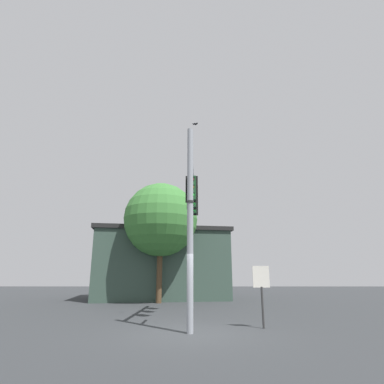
# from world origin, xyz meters

# --- Properties ---
(ground_plane) EXTENTS (80.00, 80.00, 0.00)m
(ground_plane) POSITION_xyz_m (0.00, 0.00, 0.00)
(ground_plane) COLOR #2D3033
(signal_pole) EXTENTS (0.22, 0.22, 7.14)m
(signal_pole) POSITION_xyz_m (0.00, 0.00, 3.57)
(signal_pole) COLOR gray
(signal_pole) RESTS_ON ground
(mast_arm) EXTENTS (0.30, 6.19, 0.18)m
(mast_arm) POSITION_xyz_m (-0.06, -3.09, 6.25)
(mast_arm) COLOR gray
(traffic_light_nearest_pole) EXTENTS (0.54, 0.49, 1.31)m
(traffic_light_nearest_pole) POSITION_xyz_m (-0.04, -2.22, 5.46)
(traffic_light_nearest_pole) COLOR black
(traffic_light_mid_inner) EXTENTS (0.54, 0.49, 1.31)m
(traffic_light_mid_inner) POSITION_xyz_m (-0.07, -3.71, 5.46)
(traffic_light_mid_inner) COLOR black
(traffic_light_mid_outer) EXTENTS (0.54, 0.49, 1.31)m
(traffic_light_mid_outer) POSITION_xyz_m (-0.10, -5.20, 5.46)
(traffic_light_mid_outer) COLOR black
(street_name_sign) EXTENTS (0.26, 1.38, 0.22)m
(street_name_sign) POSITION_xyz_m (-0.01, -0.41, 4.32)
(street_name_sign) COLOR #147238
(bird_flying) EXTENTS (0.27, 0.21, 0.09)m
(bird_flying) POSITION_xyz_m (-0.20, -2.18, 8.49)
(bird_flying) COLOR black
(storefront_building) EXTENTS (11.18, 9.12, 5.26)m
(storefront_building) POSITION_xyz_m (2.48, -14.68, 2.64)
(storefront_building) COLOR #33473D
(storefront_building) RESTS_ON ground
(tree_by_storefront) EXTENTS (5.13, 5.13, 8.13)m
(tree_by_storefront) POSITION_xyz_m (2.16, -10.78, 5.55)
(tree_by_storefront) COLOR #4C3823
(tree_by_storefront) RESTS_ON ground
(historical_marker) EXTENTS (0.60, 0.08, 2.13)m
(historical_marker) POSITION_xyz_m (-2.57, -0.97, 1.40)
(historical_marker) COLOR #333333
(historical_marker) RESTS_ON ground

